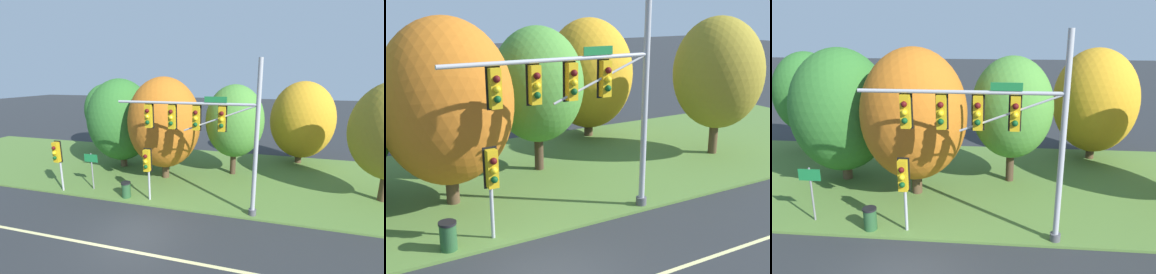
# 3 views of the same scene
# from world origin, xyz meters

# --- Properties ---
(grass_verge) EXTENTS (48.00, 11.50, 0.10)m
(grass_verge) POSITION_xyz_m (0.00, 8.25, 0.05)
(grass_verge) COLOR #517533
(grass_verge) RESTS_ON ground
(traffic_signal_mast) EXTENTS (7.49, 0.49, 7.80)m
(traffic_signal_mast) POSITION_xyz_m (2.80, 2.89, 4.64)
(traffic_signal_mast) COLOR #9EA0A5
(traffic_signal_mast) RESTS_ON grass_verge
(pedestrian_signal_near_kerb) EXTENTS (0.46, 0.55, 3.10)m
(pedestrian_signal_near_kerb) POSITION_xyz_m (-0.61, 2.94, 2.34)
(pedestrian_signal_near_kerb) COLOR #9EA0A5
(pedestrian_signal_near_kerb) RESTS_ON grass_verge
(route_sign_post) EXTENTS (0.93, 0.08, 2.35)m
(route_sign_post) POSITION_xyz_m (-4.66, 3.52, 1.69)
(route_sign_post) COLOR slate
(route_sign_post) RESTS_ON grass_verge
(tree_nearest_road) EXTENTS (4.09, 4.09, 6.33)m
(tree_nearest_road) POSITION_xyz_m (-9.02, 12.25, 3.86)
(tree_nearest_road) COLOR brown
(tree_nearest_road) RESTS_ON grass_verge
(tree_left_of_mast) EXTENTS (5.02, 5.02, 6.85)m
(tree_left_of_mast) POSITION_xyz_m (-5.02, 8.00, 3.81)
(tree_left_of_mast) COLOR brown
(tree_left_of_mast) RESTS_ON grass_verge
(tree_behind_signpost) EXTENTS (4.91, 4.91, 6.98)m
(tree_behind_signpost) POSITION_xyz_m (-0.94, 6.61, 4.00)
(tree_behind_signpost) COLOR #4C3823
(tree_behind_signpost) RESTS_ON grass_verge
(tree_mid_verge) EXTENTS (4.09, 4.09, 6.47)m
(tree_mid_verge) POSITION_xyz_m (3.58, 8.52, 4.00)
(tree_mid_verge) COLOR #423021
(tree_mid_verge) RESTS_ON grass_verge
(tree_tall_centre) EXTENTS (4.91, 4.91, 6.65)m
(tree_tall_centre) POSITION_xyz_m (8.56, 12.44, 3.67)
(tree_tall_centre) COLOR #4C3823
(tree_tall_centre) RESTS_ON grass_verge
(trash_bin) EXTENTS (0.56, 0.56, 0.93)m
(trash_bin) POSITION_xyz_m (-2.08, 3.04, 0.57)
(trash_bin) COLOR #234C28
(trash_bin) RESTS_ON grass_verge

